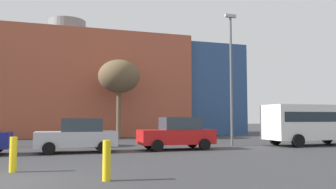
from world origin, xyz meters
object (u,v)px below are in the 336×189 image
(parked_car_3, at_px, (78,135))
(bare_tree_2, at_px, (119,77))
(bollard_yellow_1, at_px, (107,160))
(street_lamp, at_px, (231,71))
(parked_car_4, at_px, (177,133))
(white_bus, at_px, (313,121))
(bollard_yellow_0, at_px, (13,154))

(parked_car_3, distance_m, bare_tree_2, 12.95)
(bollard_yellow_1, distance_m, street_lamp, 14.85)
(parked_car_4, height_order, bare_tree_2, bare_tree_2)
(white_bus, xyz_separation_m, bollard_yellow_1, (-15.08, -8.98, -1.03))
(bare_tree_2, relative_size, bollard_yellow_0, 6.02)
(parked_car_4, xyz_separation_m, street_lamp, (4.41, 1.53, 4.07))
(bare_tree_2, distance_m, street_lamp, 11.55)
(bollard_yellow_1, xyz_separation_m, street_lamp, (9.65, 10.38, 4.42))
(bare_tree_2, bearing_deg, street_lamp, -58.69)
(bollard_yellow_0, bearing_deg, street_lamp, 32.07)
(bollard_yellow_1, height_order, street_lamp, street_lamp)
(white_bus, height_order, bollard_yellow_1, white_bus)
(bollard_yellow_1, bearing_deg, bare_tree_2, 79.76)
(parked_car_3, xyz_separation_m, bollard_yellow_1, (0.41, -8.85, -0.32))
(bare_tree_2, bearing_deg, parked_car_4, -82.09)
(parked_car_4, bearing_deg, white_bus, -179.25)
(parked_car_3, height_order, bollard_yellow_0, parked_car_3)
(parked_car_4, distance_m, white_bus, 9.87)
(white_bus, bearing_deg, parked_car_3, 0.48)
(bollard_yellow_0, bearing_deg, parked_car_3, 69.11)
(white_bus, relative_size, bollard_yellow_1, 5.80)
(parked_car_3, bearing_deg, parked_car_4, -180.00)
(white_bus, relative_size, street_lamp, 0.76)
(parked_car_3, height_order, bare_tree_2, bare_tree_2)
(parked_car_4, xyz_separation_m, white_bus, (9.84, 0.13, 0.68))
(bare_tree_2, xyz_separation_m, bollard_yellow_1, (-3.66, -20.24, -4.98))
(parked_car_4, height_order, bollard_yellow_1, parked_car_4)
(parked_car_3, relative_size, bollard_yellow_0, 3.55)
(bollard_yellow_0, bearing_deg, bollard_yellow_1, -42.56)
(street_lamp, bearing_deg, parked_car_3, -171.37)
(parked_car_3, distance_m, parked_car_4, 5.65)
(parked_car_4, height_order, street_lamp, street_lamp)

